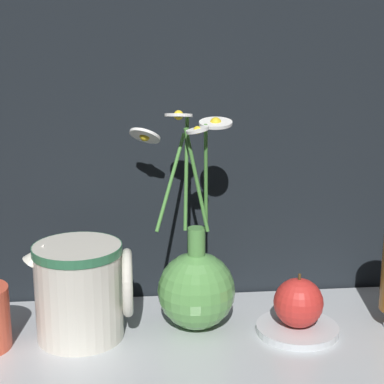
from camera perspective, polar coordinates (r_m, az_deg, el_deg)
name	(u,v)px	position (r m, az deg, el deg)	size (l,w,h in m)	color
ground_plane	(189,345)	(0.92, -0.27, -13.46)	(6.00, 6.00, 0.00)	black
shelf	(189,341)	(0.91, -0.27, -13.13)	(0.75, 0.29, 0.01)	#B2B7BC
vase_with_flowers	(196,284)	(0.92, 0.36, -8.22)	(0.15, 0.13, 0.31)	#59994C
ceramic_pitcher	(81,287)	(0.90, -9.84, -8.35)	(0.15, 0.12, 0.15)	beige
saucer_plate	(297,328)	(0.94, 9.29, -11.84)	(0.12, 0.12, 0.01)	silver
orange_fruit	(298,302)	(0.92, 9.39, -9.61)	(0.07, 0.07, 0.08)	red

